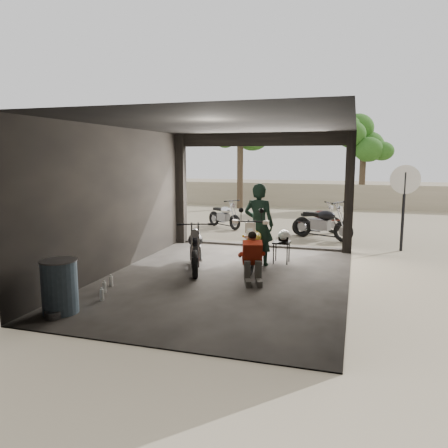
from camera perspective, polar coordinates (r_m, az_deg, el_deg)
The scene contains 16 objects.
ground at distance 9.26m, azimuth 0.20°, elevation -7.22°, with size 80.00×80.00×0.00m, color #7A6D56.
garage at distance 9.51m, azimuth 1.15°, elevation 1.08°, with size 7.00×7.13×3.20m.
boundary_wall at distance 22.75m, azimuth 10.41°, elevation 3.71°, with size 18.00×0.30×1.20m, color gray.
tree_left at distance 21.79m, azimuth 2.15°, elevation 12.54°, with size 2.20×2.20×5.60m.
tree_right at distance 22.55m, azimuth 17.84°, elevation 10.92°, with size 2.20×2.20×5.00m.
main_bike at distance 10.01m, azimuth 4.03°, elevation -2.45°, with size 0.75×1.82×1.21m, color white, non-canonical shape.
left_bike at distance 9.83m, azimuth -3.74°, elevation -2.80°, with size 0.71×1.72×1.17m, color black, non-canonical shape.
outside_bike_a at distance 15.72m, azimuth 0.01°, elevation 1.36°, with size 0.64×1.54×1.04m, color black, non-canonical shape.
outside_bike_b at distance 14.79m, azimuth 12.07°, elevation 0.72°, with size 0.64×1.56×1.05m, color #471611, non-canonical shape.
outside_bike_c at distance 13.86m, azimuth 12.73°, elevation 0.50°, with size 0.74×1.80×1.22m, color black, non-canonical shape.
rider at distance 10.27m, azimuth 4.56°, elevation -0.09°, with size 0.71×0.47×1.95m, color black.
mechanic at distance 8.80m, azimuth 3.78°, elevation -4.66°, with size 0.52×0.70×1.02m, color red, non-canonical shape.
stool at distance 10.57m, azimuth 7.52°, elevation -2.69°, with size 0.39×0.39×0.54m.
helmet at distance 10.56m, azimuth 7.86°, elevation -1.50°, with size 0.30×0.31×0.28m, color white.
oil_drum at distance 7.66m, azimuth -20.67°, elevation -7.76°, with size 0.58×0.58×0.89m, color #455F75.
sign_post at distance 12.69m, azimuth 22.49°, elevation 3.69°, with size 0.78×0.08×2.34m.
Camera 1 is at (2.56, -8.52, 2.55)m, focal length 35.00 mm.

